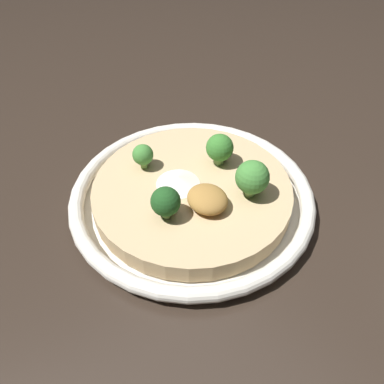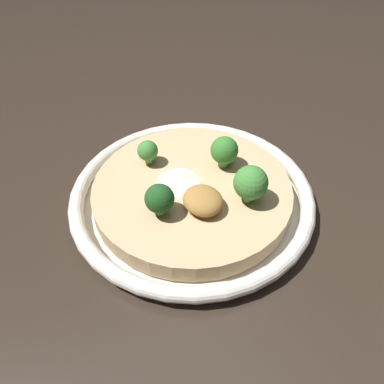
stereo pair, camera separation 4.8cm
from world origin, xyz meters
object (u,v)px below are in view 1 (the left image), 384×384
broccoli_back_right (143,155)px  broccoli_back (166,202)px  risotto_bowl (192,194)px  broccoli_front (220,148)px  broccoli_left (252,178)px

broccoli_back_right → broccoli_back: bearing=157.6°
risotto_bowl → broccoli_back: bearing=107.5°
broccoli_back → broccoli_front: broccoli_front is taller
risotto_bowl → broccoli_left: bearing=-147.2°
broccoli_left → broccoli_back: bearing=66.1°
broccoli_back_right → broccoli_left: (-0.13, -0.06, 0.01)m
risotto_bowl → broccoli_back: (-0.02, 0.06, 0.04)m
broccoli_back_right → broccoli_front: bearing=-128.3°
broccoli_front → broccoli_left: bearing=166.2°
risotto_bowl → broccoli_left: size_ratio=6.37×
broccoli_back_right → broccoli_front: 0.10m
risotto_bowl → broccoli_back: 0.07m
broccoli_left → broccoli_front: 0.07m
broccoli_back_right → broccoli_left: size_ratio=0.71×
broccoli_left → broccoli_front: broccoli_left is taller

